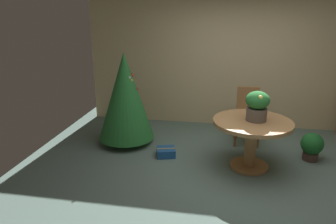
{
  "coord_description": "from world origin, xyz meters",
  "views": [
    {
      "loc": [
        -0.3,
        -4.03,
        2.23
      ],
      "look_at": [
        -1.04,
        0.15,
        0.85
      ],
      "focal_mm": 33.46,
      "sensor_mm": 36.0,
      "label": 1
    }
  ],
  "objects_px": {
    "round_dining_table": "(252,132)",
    "wooden_chair_far": "(247,112)",
    "holiday_tree": "(125,96)",
    "gift_box_blue": "(166,152)",
    "flower_vase": "(257,105)",
    "potted_plant": "(312,146)"
  },
  "relations": [
    {
      "from": "round_dining_table",
      "to": "holiday_tree",
      "type": "relative_size",
      "value": 0.71
    },
    {
      "from": "round_dining_table",
      "to": "wooden_chair_far",
      "type": "relative_size",
      "value": 1.16
    },
    {
      "from": "wooden_chair_far",
      "to": "holiday_tree",
      "type": "relative_size",
      "value": 0.61
    },
    {
      "from": "holiday_tree",
      "to": "gift_box_blue",
      "type": "distance_m",
      "value": 1.17
    },
    {
      "from": "wooden_chair_far",
      "to": "holiday_tree",
      "type": "bearing_deg",
      "value": -167.94
    },
    {
      "from": "round_dining_table",
      "to": "gift_box_blue",
      "type": "distance_m",
      "value": 1.39
    },
    {
      "from": "holiday_tree",
      "to": "gift_box_blue",
      "type": "bearing_deg",
      "value": -27.34
    },
    {
      "from": "round_dining_table",
      "to": "potted_plant",
      "type": "distance_m",
      "value": 1.09
    },
    {
      "from": "flower_vase",
      "to": "wooden_chair_far",
      "type": "relative_size",
      "value": 0.44
    },
    {
      "from": "round_dining_table",
      "to": "holiday_tree",
      "type": "xyz_separation_m",
      "value": [
        -2.06,
        0.56,
        0.29
      ]
    },
    {
      "from": "flower_vase",
      "to": "gift_box_blue",
      "type": "bearing_deg",
      "value": 173.88
    },
    {
      "from": "wooden_chair_far",
      "to": "gift_box_blue",
      "type": "distance_m",
      "value": 1.61
    },
    {
      "from": "flower_vase",
      "to": "potted_plant",
      "type": "xyz_separation_m",
      "value": [
        0.92,
        0.39,
        -0.73
      ]
    },
    {
      "from": "wooden_chair_far",
      "to": "flower_vase",
      "type": "bearing_deg",
      "value": -87.5
    },
    {
      "from": "wooden_chair_far",
      "to": "gift_box_blue",
      "type": "bearing_deg",
      "value": -146.94
    },
    {
      "from": "wooden_chair_far",
      "to": "gift_box_blue",
      "type": "xyz_separation_m",
      "value": [
        -1.29,
        -0.84,
        -0.48
      ]
    },
    {
      "from": "round_dining_table",
      "to": "wooden_chair_far",
      "type": "height_order",
      "value": "wooden_chair_far"
    },
    {
      "from": "round_dining_table",
      "to": "gift_box_blue",
      "type": "height_order",
      "value": "round_dining_table"
    },
    {
      "from": "flower_vase",
      "to": "holiday_tree",
      "type": "bearing_deg",
      "value": 165.56
    },
    {
      "from": "flower_vase",
      "to": "wooden_chair_far",
      "type": "xyz_separation_m",
      "value": [
        -0.04,
        0.98,
        -0.43
      ]
    },
    {
      "from": "holiday_tree",
      "to": "round_dining_table",
      "type": "bearing_deg",
      "value": -15.1
    },
    {
      "from": "flower_vase",
      "to": "holiday_tree",
      "type": "xyz_separation_m",
      "value": [
        -2.11,
        0.54,
        -0.12
      ]
    }
  ]
}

